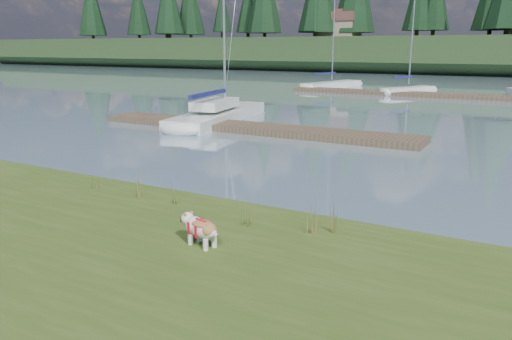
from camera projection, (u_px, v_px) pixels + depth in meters
The scene contains 18 objects.
ground at pixel (426, 97), 39.24m from camera, with size 200.00×200.00×0.00m, color #819BAD.
bank at pixel (18, 263), 8.71m from camera, with size 60.00×9.00×0.35m, color #3C511C.
ridge at pixel (484, 55), 75.05m from camera, with size 200.00×20.00×5.00m, color black.
bulldog at pixel (201, 228), 8.96m from camera, with size 0.92×0.49×0.54m.
sailboat_main at pixel (225, 111), 27.04m from camera, with size 3.71×10.35×14.48m.
dock_near at pixel (249, 128), 23.32m from camera, with size 16.00×2.00×0.30m, color #4C3D2C.
dock_far at pixel (453, 96), 38.26m from camera, with size 26.00×2.20×0.30m, color #4C3D2C.
sailboat_bg_1 at pixel (336, 84), 47.86m from camera, with size 3.87×8.54×12.49m.
sailboat_bg_2 at pixel (412, 90), 41.58m from camera, with size 3.96×5.95×9.39m.
weed_0 at pixel (137, 185), 11.85m from camera, with size 0.17×0.14×0.68m.
weed_1 at pixel (176, 194), 11.28m from camera, with size 0.17×0.14×0.59m.
weed_2 at pixel (312, 218), 9.54m from camera, with size 0.17×0.14×0.73m.
weed_3 at pixel (95, 182), 12.58m from camera, with size 0.17×0.14×0.45m.
weed_4 at pixel (247, 216), 9.99m from camera, with size 0.17×0.14×0.46m.
weed_5 at pixel (332, 219), 9.52m from camera, with size 0.17×0.14×0.71m.
mud_lip at pixel (176, 202), 12.47m from camera, with size 60.00×0.50×0.14m, color #33281C.
conifer_1 at pixel (248, 4), 90.20m from camera, with size 4.40×4.40×11.30m.
house_0 at pixel (340, 25), 81.78m from camera, with size 6.30×5.30×4.65m.
Camera 1 is at (7.57, -11.00, 3.86)m, focal length 35.00 mm.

